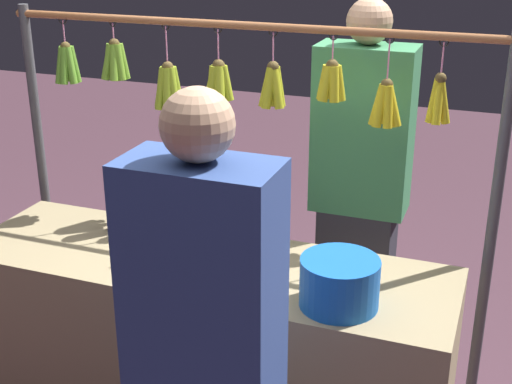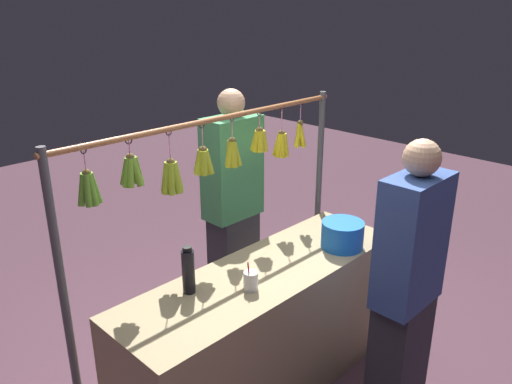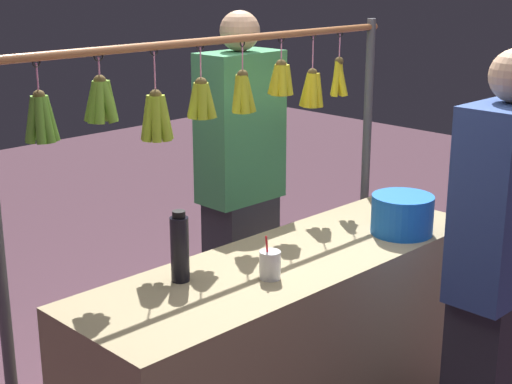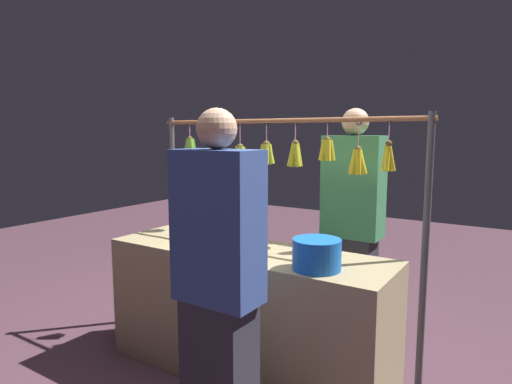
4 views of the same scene
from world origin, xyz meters
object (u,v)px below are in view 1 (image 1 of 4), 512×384
object	(u,v)px
blue_bucket	(339,283)
vendor_person	(359,201)
water_bottle	(115,202)
drink_cup	(144,249)

from	to	relation	value
blue_bucket	vendor_person	size ratio (longest dim) A/B	0.15
water_bottle	blue_bucket	world-z (taller)	water_bottle
water_bottle	blue_bucket	bearing A→B (deg)	165.16
blue_bucket	drink_cup	xyz separation A→B (m)	(0.78, -0.05, -0.03)
drink_cup	blue_bucket	bearing A→B (deg)	176.27
blue_bucket	drink_cup	distance (m)	0.78
drink_cup	vendor_person	bearing A→B (deg)	-127.78
water_bottle	drink_cup	world-z (taller)	water_bottle
water_bottle	blue_bucket	xyz separation A→B (m)	(-1.03, 0.27, -0.04)
water_bottle	blue_bucket	distance (m)	1.06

